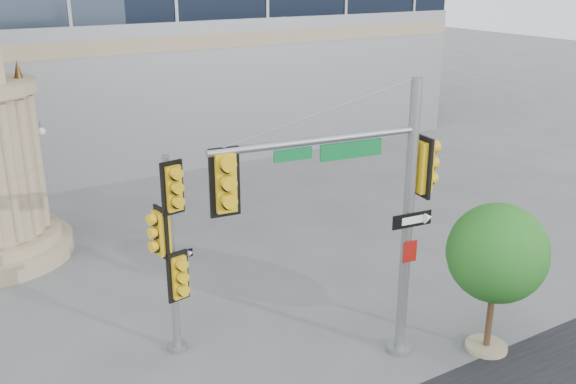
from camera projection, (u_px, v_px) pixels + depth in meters
ground at (343, 344)px, 14.40m from camera, size 120.00×120.00×0.00m
main_signal_pole at (363, 199)px, 12.48m from camera, size 4.64×0.95×6.01m
secondary_signal_pole at (171, 243)px, 13.22m from camera, size 0.81×0.59×4.46m
street_tree at (498, 256)px, 13.51m from camera, size 2.18×2.12×3.39m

